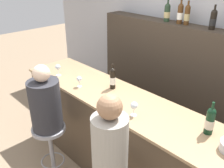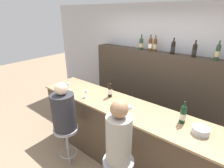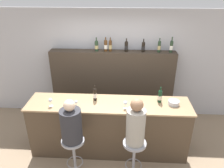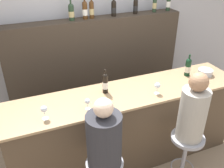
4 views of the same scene
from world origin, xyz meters
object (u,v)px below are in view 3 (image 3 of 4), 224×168
at_px(guest_seated_right, 136,124).
at_px(metal_bowl, 174,103).
at_px(guest_seated_left, 71,124).
at_px(wine_glass_1, 76,102).
at_px(wine_bottle_backbar_0, 97,46).
at_px(bar_stool_left, 73,147).
at_px(wine_bottle_backbar_3, 126,46).
at_px(wine_bottle_backbar_6, 171,46).
at_px(wine_bottle_counter_1, 160,96).
at_px(wine_bottle_counter_0, 95,94).
at_px(wine_bottle_backbar_2, 110,45).
at_px(bar_stool_right, 134,150).
at_px(wine_bottle_backbar_5, 159,46).
at_px(wine_glass_2, 125,103).
at_px(wine_bottle_backbar_1, 106,45).
at_px(wine_glass_0, 50,101).
at_px(wine_bottle_backbar_4, 143,47).

bearing_deg(guest_seated_right, metal_bowl, 42.72).
xyz_separation_m(metal_bowl, guest_seated_left, (-1.74, -0.66, -0.07)).
bearing_deg(wine_glass_1, guest_seated_left, -88.54).
xyz_separation_m(wine_bottle_backbar_0, wine_glass_1, (-0.22, -1.37, -0.64)).
bearing_deg(bar_stool_left, wine_bottle_backbar_0, 83.71).
height_order(wine_bottle_backbar_0, wine_bottle_backbar_3, wine_bottle_backbar_0).
height_order(wine_bottle_backbar_6, metal_bowl, wine_bottle_backbar_6).
xyz_separation_m(wine_bottle_backbar_3, wine_glass_1, (-0.87, -1.37, -0.64)).
bearing_deg(wine_bottle_counter_1, wine_bottle_counter_0, 180.00).
distance_m(wine_bottle_backbar_2, bar_stool_right, 2.30).
xyz_separation_m(wine_bottle_backbar_2, bar_stool_right, (0.52, -1.85, -1.26)).
xyz_separation_m(bar_stool_right, guest_seated_right, (-0.00, 0.00, 0.52)).
xyz_separation_m(wine_bottle_counter_0, wine_bottle_backbar_5, (1.28, 1.11, 0.62)).
bearing_deg(wine_glass_2, wine_bottle_backbar_3, 89.99).
height_order(wine_bottle_backbar_1, wine_glass_0, wine_bottle_backbar_1).
bearing_deg(guest_seated_left, bar_stool_left, -165.96).
bearing_deg(bar_stool_left, wine_bottle_backbar_5, 49.63).
xyz_separation_m(wine_bottle_counter_0, wine_bottle_backbar_4, (0.94, 1.11, 0.60)).
relative_size(wine_bottle_backbar_3, bar_stool_left, 0.40).
height_order(wine_bottle_counter_1, wine_glass_1, wine_bottle_counter_1).
bearing_deg(wine_bottle_backbar_6, bar_stool_right, -113.49).
distance_m(wine_bottle_backbar_0, wine_bottle_backbar_5, 1.37).
relative_size(wine_bottle_counter_0, bar_stool_right, 0.41).
relative_size(wine_bottle_counter_1, wine_glass_2, 2.08).
bearing_deg(wine_bottle_backbar_5, guest_seated_left, -130.37).
distance_m(wine_bottle_backbar_6, wine_glass_0, 2.76).
height_order(wine_bottle_backbar_1, bar_stool_left, wine_bottle_backbar_1).
relative_size(wine_bottle_backbar_3, wine_glass_2, 1.97).
xyz_separation_m(wine_bottle_backbar_3, wine_bottle_backbar_5, (0.71, 0.00, 0.01)).
height_order(wine_glass_0, guest_seated_right, guest_seated_right).
distance_m(wine_glass_2, bar_stool_left, 1.16).
bearing_deg(wine_glass_0, wine_bottle_counter_0, 18.73).
bearing_deg(wine_bottle_backbar_5, wine_bottle_backbar_0, -180.00).
distance_m(wine_bottle_backbar_2, wine_glass_1, 1.60).
xyz_separation_m(wine_bottle_backbar_1, bar_stool_left, (-0.41, -1.85, -1.26)).
xyz_separation_m(wine_bottle_backbar_5, guest_seated_left, (-1.57, -1.85, -0.78)).
height_order(wine_bottle_backbar_5, wine_bottle_backbar_6, wine_bottle_backbar_6).
xyz_separation_m(wine_bottle_backbar_5, metal_bowl, (0.17, -1.19, -0.71)).
xyz_separation_m(wine_bottle_backbar_1, wine_glass_2, (0.45, -1.37, -0.64)).
distance_m(wine_bottle_backbar_4, wine_glass_1, 1.96).
bearing_deg(wine_glass_0, guest_seated_left, -45.30).
distance_m(bar_stool_left, guest_seated_left, 0.48).
bearing_deg(metal_bowl, guest_seated_right, -137.28).
height_order(wine_bottle_backbar_1, guest_seated_right, wine_bottle_backbar_1).
distance_m(wine_bottle_backbar_6, wine_glass_2, 1.80).
distance_m(wine_bottle_counter_0, bar_stool_left, 1.02).
xyz_separation_m(wine_bottle_counter_1, wine_bottle_backbar_3, (-0.63, 1.11, 0.61)).
bearing_deg(bar_stool_left, guest_seated_left, 14.04).
distance_m(wine_bottle_counter_1, wine_bottle_backbar_2, 1.61).
bearing_deg(wine_glass_0, wine_bottle_counter_1, 7.51).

